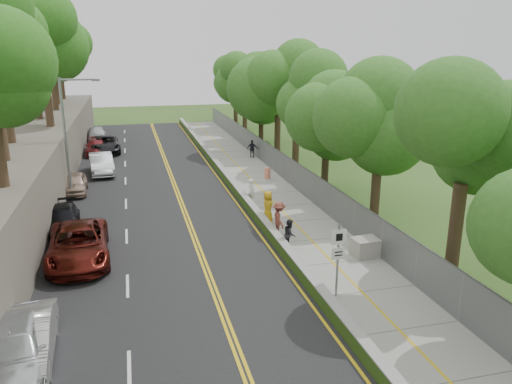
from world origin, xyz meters
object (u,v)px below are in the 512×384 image
(concrete_block, at_px, (366,247))
(car_1, at_px, (27,341))
(signpost, at_px, (338,252))
(streetlight, at_px, (69,131))
(car_0, at_px, (13,349))
(painter_0, at_px, (268,207))
(construction_barrel, at_px, (267,173))
(car_2, at_px, (78,244))
(person_far, at_px, (252,149))

(concrete_block, bearing_deg, car_1, -160.54)
(signpost, relative_size, concrete_block, 2.33)
(streetlight, xyz_separation_m, car_0, (-0.14, -19.19, -3.77))
(painter_0, bearing_deg, car_0, 140.39)
(car_1, relative_size, painter_0, 2.37)
(signpost, height_order, construction_barrel, signpost)
(signpost, height_order, car_1, signpost)
(signpost, distance_m, construction_barrel, 19.22)
(streetlight, relative_size, concrete_block, 6.02)
(concrete_block, relative_size, car_2, 0.22)
(car_0, xyz_separation_m, painter_0, (11.35, 11.42, 0.12))
(streetlight, bearing_deg, person_far, 33.72)
(signpost, distance_m, car_0, 11.90)
(person_far, bearing_deg, streetlight, 57.03)
(signpost, relative_size, car_1, 0.70)
(construction_barrel, relative_size, car_1, 0.18)
(painter_0, height_order, person_far, painter_0)
(streetlight, distance_m, car_1, 19.08)
(construction_barrel, height_order, car_2, car_2)
(concrete_block, bearing_deg, car_2, 167.93)
(streetlight, relative_size, person_far, 4.93)
(car_0, relative_size, painter_0, 2.59)
(painter_0, xyz_separation_m, person_far, (3.45, 17.55, -0.13))
(streetlight, distance_m, concrete_block, 20.33)
(signpost, relative_size, construction_barrel, 3.79)
(person_far, bearing_deg, car_0, 86.25)
(signpost, bearing_deg, car_2, 148.90)
(signpost, relative_size, person_far, 1.91)
(construction_barrel, distance_m, person_far, 7.83)
(car_1, bearing_deg, construction_barrel, 53.70)
(car_1, bearing_deg, concrete_block, 16.78)
(concrete_block, bearing_deg, streetlight, 136.89)
(concrete_block, relative_size, car_0, 0.27)
(car_1, relative_size, person_far, 2.73)
(signpost, xyz_separation_m, concrete_block, (3.02, 3.41, -1.47))
(concrete_block, height_order, painter_0, painter_0)
(streetlight, height_order, construction_barrel, streetlight)
(construction_barrel, height_order, concrete_block, concrete_block)
(streetlight, height_order, painter_0, streetlight)
(person_far, bearing_deg, signpost, 106.61)
(painter_0, bearing_deg, car_2, 111.56)
(construction_barrel, relative_size, painter_0, 0.44)
(construction_barrel, distance_m, car_1, 24.84)
(car_2, bearing_deg, streetlight, 92.93)
(streetlight, xyz_separation_m, signpost, (11.51, -17.02, -2.68))
(signpost, bearing_deg, car_1, -171.66)
(car_1, distance_m, car_2, 8.01)
(car_2, bearing_deg, painter_0, 13.44)
(streetlight, height_order, signpost, streetlight)
(construction_barrel, bearing_deg, concrete_block, -87.72)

